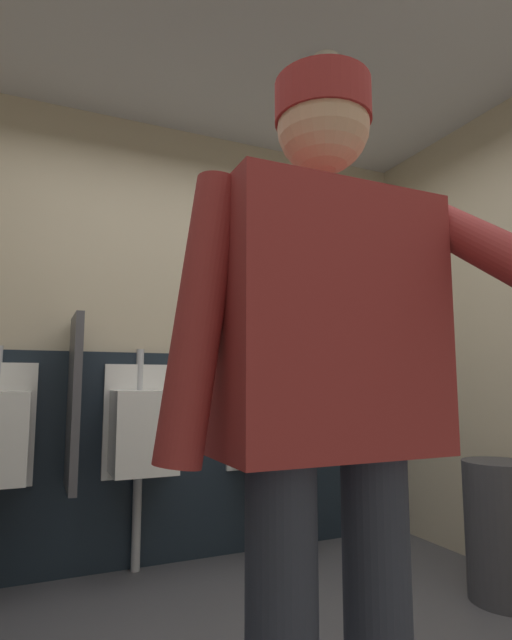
{
  "coord_description": "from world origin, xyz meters",
  "views": [
    {
      "loc": [
        -0.77,
        -1.46,
        1.05
      ],
      "look_at": [
        -0.1,
        0.03,
        1.25
      ],
      "focal_mm": 28.05,
      "sensor_mm": 36.0,
      "label": 1
    }
  ],
  "objects": [
    {
      "name": "wall_back",
      "position": [
        0.0,
        1.62,
        1.34
      ],
      "size": [
        3.96,
        0.12,
        2.68
      ],
      "primitive_type": "cube",
      "color": "beige",
      "rests_on": "ground_plane"
    },
    {
      "name": "wainscot_band_back",
      "position": [
        0.0,
        1.55,
        0.61
      ],
      "size": [
        3.36,
        0.03,
        1.22
      ],
      "primitive_type": "cube",
      "color": "#19232D",
      "rests_on": "ground_plane"
    },
    {
      "name": "downlight_far",
      "position": [
        0.51,
        0.55,
        2.67
      ],
      "size": [
        0.14,
        0.14,
        0.03
      ],
      "primitive_type": "cylinder",
      "color": "white"
    },
    {
      "name": "urinal_middle",
      "position": [
        -0.19,
        1.4,
        0.78
      ],
      "size": [
        0.4,
        0.34,
        1.24
      ],
      "color": "white",
      "rests_on": "ground_plane"
    },
    {
      "name": "urinal_right",
      "position": [
        0.56,
        1.4,
        0.78
      ],
      "size": [
        0.4,
        0.34,
        1.24
      ],
      "color": "white",
      "rests_on": "ground_plane"
    },
    {
      "name": "privacy_divider_panel",
      "position": [
        -0.57,
        1.33,
        0.95
      ],
      "size": [
        0.04,
        0.4,
        0.9
      ],
      "primitive_type": "cube",
      "color": "#4C4C51"
    },
    {
      "name": "person",
      "position": [
        -0.21,
        -0.58,
        1.01
      ],
      "size": [
        0.69,
        0.6,
        1.71
      ],
      "color": "#2D3342",
      "rests_on": "ground_plane"
    },
    {
      "name": "trash_bin",
      "position": [
        1.36,
        0.37,
        0.33
      ],
      "size": [
        0.34,
        0.34,
        0.66
      ],
      "primitive_type": "cylinder",
      "color": "#38383D",
      "rests_on": "ground_plane"
    }
  ]
}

